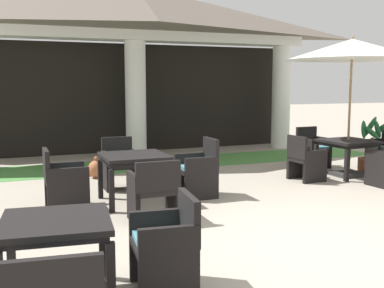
# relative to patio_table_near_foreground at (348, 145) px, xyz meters

# --- Properties ---
(ground_plane) EXTENTS (60.00, 60.00, 0.00)m
(ground_plane) POSITION_rel_patio_table_near_foreground_xyz_m (-3.16, -3.09, -0.61)
(ground_plane) COLOR #9E9384
(background_pavilion) EXTENTS (9.59, 2.73, 4.15)m
(background_pavilion) POSITION_rel_patio_table_near_foreground_xyz_m (-3.16, 4.12, 2.59)
(background_pavilion) COLOR white
(background_pavilion) RESTS_ON ground
(lawn_strip) EXTENTS (11.39, 1.64, 0.01)m
(lawn_strip) POSITION_rel_patio_table_near_foreground_xyz_m (-3.16, 2.72, -0.61)
(lawn_strip) COLOR #47843D
(lawn_strip) RESTS_ON ground
(patio_table_near_foreground) EXTENTS (0.97, 0.97, 0.71)m
(patio_table_near_foreground) POSITION_rel_patio_table_near_foreground_xyz_m (0.00, 0.00, 0.00)
(patio_table_near_foreground) COLOR black
(patio_table_near_foreground) RESTS_ON ground
(patio_umbrella_near_foreground) EXTENTS (2.47, 2.47, 2.70)m
(patio_umbrella_near_foreground) POSITION_rel_patio_table_near_foreground_xyz_m (0.00, -0.00, 1.81)
(patio_umbrella_near_foreground) COLOR #2D2D2D
(patio_umbrella_near_foreground) RESTS_ON ground
(patio_chair_near_foreground_west) EXTENTS (0.55, 0.58, 0.85)m
(patio_chair_near_foreground_west) POSITION_rel_patio_table_near_foreground_xyz_m (-1.04, -0.06, -0.23)
(patio_chair_near_foreground_west) COLOR black
(patio_chair_near_foreground_west) RESTS_ON ground
(patio_chair_near_foreground_north) EXTENTS (0.58, 0.58, 0.86)m
(patio_chair_near_foreground_north) POSITION_rel_patio_table_near_foreground_xyz_m (-0.06, 1.04, -0.22)
(patio_chair_near_foreground_north) COLOR black
(patio_chair_near_foreground_north) RESTS_ON ground
(patio_table_mid_left) EXTENTS (0.97, 0.97, 0.74)m
(patio_table_mid_left) POSITION_rel_patio_table_near_foreground_xyz_m (-4.42, -0.45, 0.03)
(patio_table_mid_left) COLOR black
(patio_table_mid_left) RESTS_ON ground
(patio_chair_mid_left_south) EXTENTS (0.62, 0.50, 0.83)m
(patio_chair_mid_left_south) POSITION_rel_patio_table_near_foreground_xyz_m (-4.43, -1.49, -0.21)
(patio_chair_mid_left_south) COLOR black
(patio_chair_mid_left_south) RESTS_ON ground
(patio_chair_mid_left_north) EXTENTS (0.56, 0.51, 0.87)m
(patio_chair_mid_left_north) POSITION_rel_patio_table_near_foreground_xyz_m (-4.40, 0.59, -0.21)
(patio_chair_mid_left_north) COLOR black
(patio_chair_mid_left_north) RESTS_ON ground
(patio_chair_mid_left_west) EXTENTS (0.60, 0.58, 0.88)m
(patio_chair_mid_left_west) POSITION_rel_patio_table_near_foreground_xyz_m (-5.46, -0.43, -0.20)
(patio_chair_mid_left_west) COLOR black
(patio_chair_mid_left_west) RESTS_ON ground
(patio_chair_mid_left_east) EXTENTS (0.57, 0.55, 0.93)m
(patio_chair_mid_left_east) POSITION_rel_patio_table_near_foreground_xyz_m (-3.37, -0.47, -0.19)
(patio_chair_mid_left_east) COLOR black
(patio_chair_mid_left_east) RESTS_ON ground
(patio_table_mid_right) EXTENTS (0.97, 0.97, 0.72)m
(patio_table_mid_right) POSITION_rel_patio_table_near_foreground_xyz_m (-5.87, -3.41, 0.00)
(patio_table_mid_right) COLOR black
(patio_table_mid_right) RESTS_ON ground
(patio_chair_mid_right_east) EXTENTS (0.59, 0.64, 0.85)m
(patio_chair_mid_right_east) POSITION_rel_patio_table_near_foreground_xyz_m (-4.96, -3.52, -0.21)
(patio_chair_mid_right_east) COLOR black
(patio_chair_mid_right_east) RESTS_ON ground
(potted_palm_right_edge) EXTENTS (0.57, 0.56, 1.15)m
(potted_palm_right_edge) POSITION_rel_patio_table_near_foreground_xyz_m (0.69, 0.09, -0.31)
(potted_palm_right_edge) COLOR #995638
(potted_palm_right_edge) RESTS_ON ground
(terracotta_urn) EXTENTS (0.32, 0.32, 0.42)m
(terracotta_urn) POSITION_rel_patio_table_near_foreground_xyz_m (-4.61, 1.63, -0.44)
(terracotta_urn) COLOR #9E5633
(terracotta_urn) RESTS_ON ground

